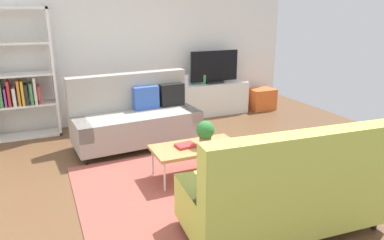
{
  "coord_description": "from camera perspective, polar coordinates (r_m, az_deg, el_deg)",
  "views": [
    {
      "loc": [
        -1.66,
        -3.88,
        2.09
      ],
      "look_at": [
        0.16,
        0.32,
        0.65
      ],
      "focal_mm": 33.74,
      "sensor_mm": 36.0,
      "label": 1
    }
  ],
  "objects": [
    {
      "name": "bottle_0",
      "position": [
        7.11,
        1.99,
        6.42
      ],
      "size": [
        0.06,
        0.06,
        0.19
      ],
      "primitive_type": "cylinder",
      "color": "#3F8C4C",
      "rests_on": "tv_console"
    },
    {
      "name": "tv_console",
      "position": [
        7.33,
        3.38,
        3.43
      ],
      "size": [
        1.4,
        0.44,
        0.64
      ],
      "primitive_type": "cube",
      "color": "silver",
      "rests_on": "ground_plane"
    },
    {
      "name": "potted_plant",
      "position": [
        4.48,
        2.12,
        -1.89
      ],
      "size": [
        0.23,
        0.23,
        0.33
      ],
      "color": "brown",
      "rests_on": "coffee_table"
    },
    {
      "name": "bookshelf",
      "position": [
        6.47,
        -25.9,
        5.64
      ],
      "size": [
        1.1,
        0.36,
        2.1
      ],
      "color": "white",
      "rests_on": "ground_plane"
    },
    {
      "name": "table_book_0",
      "position": [
        4.51,
        -1.02,
        -4.03
      ],
      "size": [
        0.25,
        0.2,
        0.03
      ],
      "primitive_type": "cube",
      "rotation": [
        0.0,
        0.0,
        0.08
      ],
      "color": "red",
      "rests_on": "coffee_table"
    },
    {
      "name": "storage_trunk",
      "position": [
        7.82,
        10.94,
        3.27
      ],
      "size": [
        0.52,
        0.4,
        0.44
      ],
      "primitive_type": "cube",
      "color": "orange",
      "rests_on": "ground_plane"
    },
    {
      "name": "area_rug",
      "position": [
        4.53,
        1.04,
        -9.97
      ],
      "size": [
        2.9,
        2.2,
        0.01
      ],
      "primitive_type": "cube",
      "color": "#9E4C42",
      "rests_on": "ground_plane"
    },
    {
      "name": "coffee_table",
      "position": [
        4.55,
        0.6,
        -4.46
      ],
      "size": [
        1.1,
        0.56,
        0.42
      ],
      "color": "#B7844C",
      "rests_on": "ground_plane"
    },
    {
      "name": "couch_green",
      "position": [
        3.55,
        14.38,
        -10.69
      ],
      "size": [
        1.95,
        0.97,
        1.1
      ],
      "rotation": [
        0.0,
        0.0,
        -0.07
      ],
      "color": "#C1CC51",
      "rests_on": "ground_plane"
    },
    {
      "name": "ground_plane",
      "position": [
        4.71,
        -0.19,
        -8.87
      ],
      "size": [
        7.68,
        7.68,
        0.0
      ],
      "primitive_type": "plane",
      "color": "brown"
    },
    {
      "name": "vase_1",
      "position": [
        7.12,
        0.4,
        6.43
      ],
      "size": [
        0.11,
        0.11,
        0.18
      ],
      "primitive_type": "cylinder",
      "color": "#33B29E",
      "rests_on": "tv_console"
    },
    {
      "name": "couch_beige",
      "position": [
        5.69,
        -8.84,
        0.43
      ],
      "size": [
        1.96,
        0.98,
        1.1
      ],
      "rotation": [
        0.0,
        0.0,
        3.22
      ],
      "color": "gray",
      "rests_on": "ground_plane"
    },
    {
      "name": "wall_far",
      "position": [
        6.92,
        -9.59,
        11.89
      ],
      "size": [
        6.4,
        0.12,
        2.9
      ],
      "primitive_type": "cube",
      "color": "white",
      "rests_on": "ground_plane"
    },
    {
      "name": "tv",
      "position": [
        7.19,
        3.55,
        8.29
      ],
      "size": [
        1.0,
        0.2,
        0.64
      ],
      "color": "black",
      "rests_on": "tv_console"
    },
    {
      "name": "vase_0",
      "position": [
        7.05,
        -0.98,
        6.37
      ],
      "size": [
        0.13,
        0.13,
        0.2
      ],
      "primitive_type": "cylinder",
      "color": "silver",
      "rests_on": "tv_console"
    }
  ]
}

